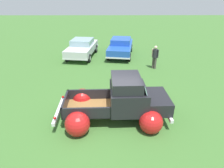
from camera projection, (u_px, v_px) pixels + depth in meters
The scene contains 5 objects.
ground_plane at pixel (112, 118), 8.14m from camera, with size 80.00×80.00×0.00m, color #3D6B2D.
vintage_pickup_truck at pixel (122, 103), 7.82m from camera, with size 4.68×2.88×1.96m.
show_car_0 at pixel (82, 47), 15.54m from camera, with size 2.44×4.43×1.43m.
show_car_1 at pixel (121, 46), 15.83m from camera, with size 2.47×4.54×1.43m.
spectator_0 at pixel (155, 56), 12.99m from camera, with size 0.48×0.48×1.64m.
Camera 1 is at (-0.06, -6.66, 4.91)m, focal length 30.14 mm.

